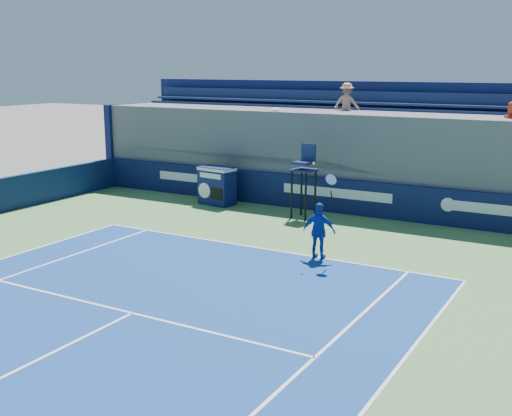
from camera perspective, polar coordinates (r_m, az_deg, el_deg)
The scene contains 5 objects.
back_hoarding at distance 22.26m, azimuth 7.21°, elevation 1.08°, with size 20.40×0.21×1.20m.
match_clock at distance 23.42m, azimuth -3.50°, elevation 2.07°, with size 1.41×0.90×1.40m.
umpire_chair at distance 21.22m, azimuth 4.32°, elevation 3.13°, with size 0.80×0.80×2.48m.
tennis_player at distance 16.83m, azimuth 5.65°, elevation -2.02°, with size 0.95×0.43×2.57m.
stadium_seating at distance 23.94m, azimuth 9.19°, elevation 4.83°, with size 21.00×4.05×4.40m.
Camera 1 is at (8.37, -3.06, 4.98)m, focal length 45.00 mm.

